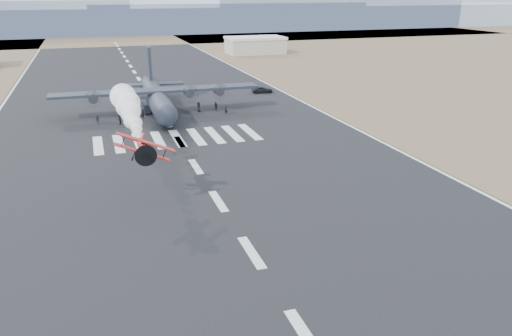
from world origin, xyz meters
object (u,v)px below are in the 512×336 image
crew_a (226,110)px  crew_d (163,111)px  aerobatic_biplane (143,148)px  support_vehicle (262,90)px  hangar_right (255,45)px  crew_e (199,107)px  crew_b (119,119)px  crew_h (216,107)px  crew_c (98,119)px  crew_f (132,113)px  crew_g (142,114)px  transport_aircraft (157,96)px

crew_a → crew_d: 11.61m
aerobatic_biplane → support_vehicle: bearing=59.5°
hangar_right → support_vehicle: bearing=-107.1°
crew_e → crew_a: bearing=-144.7°
aerobatic_biplane → crew_a: (18.88, 36.11, -5.19)m
crew_b → crew_e: 15.94m
crew_b → crew_h: (18.38, 4.69, -0.05)m
support_vehicle → crew_d: (-24.43, -14.67, 0.25)m
aerobatic_biplane → crew_c: aerobatic_biplane is taller
hangar_right → crew_f: size_ratio=11.82×
crew_d → crew_h: crew_d is taller
support_vehicle → crew_d: 28.50m
support_vehicle → crew_f: (-30.10, -14.68, 0.20)m
hangar_right → crew_g: bearing=-120.2°
crew_d → crew_f: bearing=-75.1°
crew_d → crew_f: crew_d is taller
hangar_right → support_vehicle: size_ratio=4.28×
crew_f → crew_b: bearing=67.0°
crew_d → crew_g: (-3.98, -1.22, -0.04)m
support_vehicle → crew_h: (-14.28, -14.23, 0.21)m
hangar_right → crew_g: size_ratio=11.71×
crew_a → crew_h: crew_h is taller
hangar_right → crew_e: 92.05m
hangar_right → crew_a: hangar_right is taller
support_vehicle → crew_d: bearing=130.7°
crew_g → crew_h: size_ratio=1.00×
crew_c → support_vehicle: bearing=17.5°
hangar_right → crew_f: 98.81m
hangar_right → crew_e: hangar_right is taller
crew_a → crew_d: (-11.29, 2.73, 0.06)m
transport_aircraft → crew_a: bearing=-28.4°
support_vehicle → crew_f: bearing=125.7°
transport_aircraft → crew_e: transport_aircraft is taller
transport_aircraft → crew_f: (-5.11, -4.04, -1.99)m
crew_c → crew_f: (6.11, 2.53, 0.07)m
hangar_right → aerobatic_biplane: 134.25m
support_vehicle → crew_e: (-17.59, -13.75, 0.26)m
aerobatic_biplane → crew_g: 38.15m
hangar_right → crew_h: hangar_right is taller
crew_c → crew_g: size_ratio=0.91×
crew_c → crew_h: bearing=-0.2°
transport_aircraft → crew_a: 13.79m
aerobatic_biplane → crew_b: bearing=91.4°
crew_a → crew_e: size_ratio=0.93×
transport_aircraft → crew_d: transport_aircraft is taller
crew_a → transport_aircraft: bearing=153.1°
transport_aircraft → crew_c: transport_aircraft is taller
crew_a → crew_g: bearing=177.1°
aerobatic_biplane → crew_h: aerobatic_biplane is taller
aerobatic_biplane → crew_a: 41.08m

